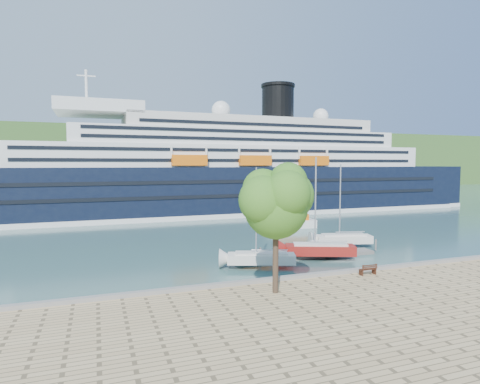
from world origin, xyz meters
name	(u,v)px	position (x,y,z in m)	size (l,w,h in m)	color
ground	(332,286)	(0.00, 0.00, 0.00)	(400.00, 400.00, 0.00)	#305554
far_hillside	(141,160)	(0.00, 145.00, 12.00)	(400.00, 50.00, 24.00)	#335F26
quay_coping	(333,273)	(0.00, -0.20, 1.15)	(220.00, 0.50, 0.30)	slate
cruise_ship	(221,147)	(6.00, 50.43, 13.57)	(120.87, 17.60, 27.14)	black
park_bench	(368,269)	(2.65, -1.20, 1.49)	(1.54, 0.63, 0.99)	#3F1E12
promenade_tree	(276,223)	(-6.45, -2.78, 5.98)	(6.02, 6.02, 9.97)	#2C6C1C
floating_pontoon	(306,256)	(3.05, 9.73, 0.18)	(16.07, 1.96, 0.36)	slate
sailboat_white_near	(261,221)	(-3.33, 7.19, 4.68)	(7.24, 2.01, 9.35)	silver
sailboat_red	(321,211)	(3.91, 8.31, 5.17)	(8.01, 2.22, 10.34)	maroon
sailboat_white_far	(344,208)	(9.99, 12.94, 4.82)	(7.46, 2.07, 9.64)	silver
tender_launch	(291,221)	(10.64, 28.32, 1.11)	(8.02, 2.75, 2.22)	orange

